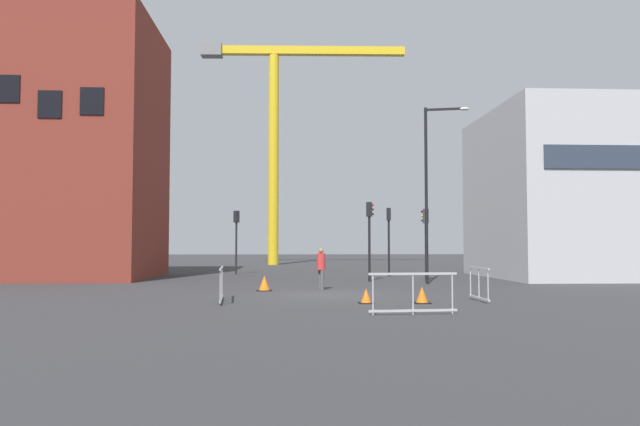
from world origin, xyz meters
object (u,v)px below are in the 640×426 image
Objects in this scene: pedestrian_walking at (321,266)px; traffic_cone_by_barrier at (422,296)px; traffic_cone_striped at (264,284)px; traffic_cone_orange at (366,297)px; traffic_light_verge at (236,231)px; traffic_light_median at (426,232)px; traffic_light_far at (389,230)px; streetlamp_tall at (431,180)px; construction_crane at (279,113)px; traffic_light_island at (369,228)px.

pedestrian_walking is 3.24× the size of traffic_cone_by_barrier.
pedestrian_walking is at bearing 10.02° from traffic_cone_striped.
traffic_cone_striped is 1.30× the size of traffic_cone_orange.
traffic_light_verge is 1.07× the size of traffic_light_median.
traffic_light_verge is 6.37× the size of traffic_cone_striped.
traffic_light_far is 8.38× the size of traffic_cone_orange.
traffic_cone_striped is 6.09m from traffic_cone_orange.
traffic_light_median is at bearing -35.68° from traffic_light_verge.
traffic_light_far is (-0.90, 6.45, -2.16)m from streetlamp_tall.
traffic_light_far is 6.46× the size of traffic_cone_striped.
traffic_light_far is at bearing 56.73° from traffic_cone_striped.
traffic_light_far reaches higher than traffic_light_verge.
construction_crane is at bearing 106.38° from streetlamp_tall.
traffic_light_island is at bearing 144.75° from streetlamp_tall.
traffic_light_median is at bearing 1.82° from traffic_light_island.
traffic_light_verge is 2.28× the size of pedestrian_walking.
traffic_light_island is 6.47× the size of traffic_cone_striped.
traffic_light_median is at bearing 76.39° from traffic_cone_by_barrier.
traffic_cone_orange is (3.31, -5.11, -0.07)m from traffic_cone_striped.
construction_crane is 5.03× the size of traffic_light_far.
traffic_light_verge is 0.99× the size of traffic_light_island.
traffic_light_verge is at bearing 112.19° from traffic_cone_by_barrier.
traffic_light_island is 4.91m from traffic_light_far.
traffic_cone_orange is at bearing -115.55° from streetlamp_tall.
streetlamp_tall reaches higher than traffic_light_median.
traffic_cone_striped is (-2.23, -0.39, -0.69)m from pedestrian_walking.
traffic_cone_by_barrier is (2.81, -5.56, -0.73)m from pedestrian_walking.
traffic_light_far reaches higher than pedestrian_walking.
traffic_light_median is 0.92× the size of traffic_light_far.
construction_crane is 36.29m from traffic_cone_orange.
traffic_light_verge is at bearing 144.32° from traffic_light_median.
traffic_light_island is 7.50× the size of traffic_cone_by_barrier.
traffic_light_verge is 8.27× the size of traffic_cone_orange.
traffic_light_island is at bearing 91.05° from traffic_cone_by_barrier.
streetlamp_tall is at bearing 74.50° from traffic_cone_by_barrier.
streetlamp_tall reaches higher than traffic_cone_orange.
traffic_light_island is at bearing 81.72° from traffic_cone_orange.
pedestrian_walking is (4.39, -12.10, -1.59)m from traffic_light_verge.
construction_crane is 11.65× the size of pedestrian_walking.
streetlamp_tall is 3.05m from traffic_light_median.
traffic_cone_by_barrier is at bearing -67.81° from traffic_light_verge.
traffic_light_verge reaches higher than traffic_cone_orange.
pedestrian_walking reaches higher than traffic_cone_orange.
traffic_light_verge reaches higher than traffic_light_median.
pedestrian_walking is at bearing 116.81° from traffic_cone_by_barrier.
streetlamp_tall is 9.38m from traffic_cone_striped.
traffic_light_far is at bearing 65.72° from pedestrian_walking.
streetlamp_tall is at bearing 25.41° from traffic_cone_striped.
construction_crane reaches higher than traffic_cone_striped.
streetlamp_tall is 10.10m from traffic_cone_by_barrier.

